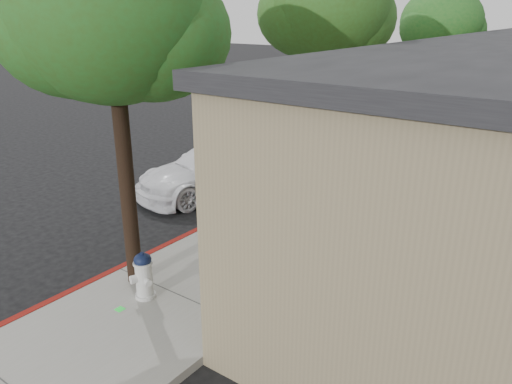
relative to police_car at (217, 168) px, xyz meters
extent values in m
plane|color=black|center=(1.54, -4.86, -0.70)|extent=(120.00, 120.00, 0.00)
cube|color=gray|center=(3.14, -1.86, -0.63)|extent=(3.20, 60.00, 0.15)
cube|color=maroon|center=(1.60, -1.86, -0.62)|extent=(0.14, 60.00, 0.16)
cube|color=black|center=(4.71, -3.86, 1.25)|extent=(0.08, 1.48, 1.68)
cube|color=black|center=(4.71, -0.86, 1.25)|extent=(0.08, 1.48, 1.68)
cube|color=black|center=(4.71, 2.14, 1.25)|extent=(0.08, 1.48, 1.68)
cube|color=black|center=(4.71, 5.14, 1.25)|extent=(0.08, 1.48, 1.68)
cube|color=black|center=(4.71, 8.14, 1.25)|extent=(0.08, 1.48, 1.68)
cube|color=black|center=(4.71, 11.14, 1.25)|extent=(0.08, 1.48, 1.68)
cube|color=black|center=(4.71, 14.14, 1.25)|extent=(0.08, 1.48, 1.68)
imported|color=white|center=(0.00, 0.00, 0.00)|extent=(3.14, 5.15, 1.40)
cube|color=black|center=(0.00, 0.00, 0.75)|extent=(1.23, 0.58, 0.10)
cube|color=red|center=(-0.31, 0.08, 0.76)|extent=(0.56, 0.37, 0.11)
cube|color=#0D16EB|center=(0.31, -0.08, 0.76)|extent=(0.56, 0.37, 0.11)
cylinder|color=silver|center=(2.83, -5.25, -0.52)|extent=(0.36, 0.36, 0.06)
cylinder|color=silver|center=(2.83, -5.25, -0.20)|extent=(0.30, 0.30, 0.58)
cylinder|color=silver|center=(2.83, -5.25, 0.11)|extent=(0.34, 0.34, 0.04)
ellipsoid|color=#0E1734|center=(2.83, -5.25, 0.18)|extent=(0.31, 0.31, 0.23)
cylinder|color=#0E1734|center=(2.83, -5.25, 0.28)|extent=(0.07, 0.07, 0.06)
cylinder|color=silver|center=(2.67, -5.19, -0.17)|extent=(0.16, 0.15, 0.12)
cylinder|color=silver|center=(3.00, -5.31, -0.17)|extent=(0.16, 0.15, 0.12)
cylinder|color=silver|center=(2.77, -5.42, -0.15)|extent=(0.18, 0.17, 0.15)
cylinder|color=black|center=(2.24, -4.96, 1.34)|extent=(0.27, 0.27, 3.78)
ellipsoid|color=#2C4F18|center=(2.24, -4.96, 4.17)|extent=(3.36, 3.36, 2.85)
ellipsoid|color=#2C4F18|center=(2.72, -4.58, 3.86)|extent=(2.52, 2.52, 2.14)
ellipsoid|color=#2C4F18|center=(1.87, -5.33, 3.96)|extent=(2.62, 2.62, 2.23)
cylinder|color=black|center=(2.38, 1.61, 1.41)|extent=(0.28, 0.28, 3.93)
ellipsoid|color=#2E4E18|center=(2.38, 1.61, 4.33)|extent=(3.29, 3.29, 2.80)
ellipsoid|color=#2E4E18|center=(2.68, 2.04, 4.01)|extent=(2.65, 2.65, 2.26)
ellipsoid|color=#2E4E18|center=(2.05, 1.27, 4.12)|extent=(2.55, 2.55, 2.17)
cylinder|color=black|center=(2.89, 9.43, 1.18)|extent=(0.26, 0.26, 3.47)
ellipsoid|color=#1B591D|center=(2.89, 9.43, 3.81)|extent=(2.97, 2.97, 2.53)
ellipsoid|color=#1B591D|center=(3.28, 9.80, 3.51)|extent=(2.28, 2.28, 1.94)
ellipsoid|color=#1B591D|center=(2.73, 9.05, 3.61)|extent=(2.38, 2.38, 2.02)
camera|label=1|loc=(8.95, -10.25, 4.19)|focal=35.09mm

